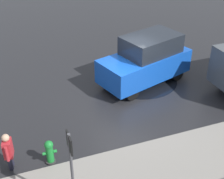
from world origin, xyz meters
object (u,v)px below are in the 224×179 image
object	(u,v)px
moving_hatchback	(146,60)
sign_post	(71,162)
fire_hydrant	(50,152)
pedestrian	(8,149)

from	to	relation	value
moving_hatchback	sign_post	world-z (taller)	sign_post
fire_hydrant	sign_post	bearing A→B (deg)	98.98
pedestrian	sign_post	size ratio (longest dim) A/B	0.51
pedestrian	sign_post	world-z (taller)	sign_post
fire_hydrant	sign_post	size ratio (longest dim) A/B	0.33
moving_hatchback	fire_hydrant	bearing A→B (deg)	35.76
pedestrian	sign_post	distance (m)	2.60
moving_hatchback	sign_post	distance (m)	6.89
sign_post	moving_hatchback	bearing A→B (deg)	-130.52
pedestrian	fire_hydrant	bearing A→B (deg)	169.87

